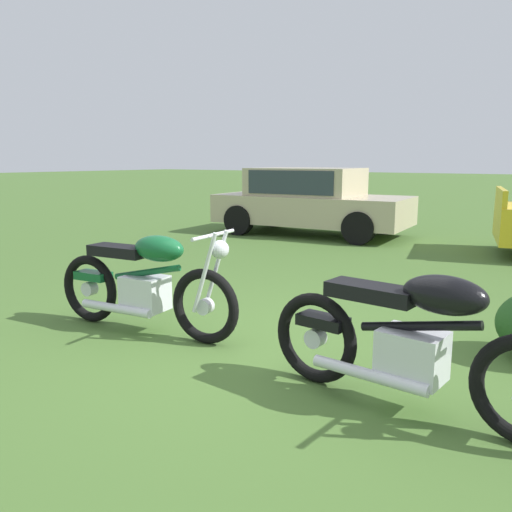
# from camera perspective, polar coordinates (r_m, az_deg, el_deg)

# --- Properties ---
(ground_plane) EXTENTS (120.00, 120.00, 0.00)m
(ground_plane) POSITION_cam_1_polar(r_m,az_deg,el_deg) (4.57, 1.18, -10.22)
(ground_plane) COLOR #476B2D
(motorcycle_green) EXTENTS (2.05, 0.69, 1.02)m
(motorcycle_green) POSITION_cam_1_polar(r_m,az_deg,el_deg) (5.02, -11.95, -2.83)
(motorcycle_green) COLOR black
(motorcycle_green) RESTS_ON ground
(motorcycle_black) EXTENTS (2.09, 0.64, 1.02)m
(motorcycle_black) POSITION_cam_1_polar(r_m,az_deg,el_deg) (3.53, 16.65, -8.80)
(motorcycle_black) COLOR black
(motorcycle_black) RESTS_ON ground
(car_beige) EXTENTS (4.23, 2.18, 1.43)m
(car_beige) POSITION_cam_1_polar(r_m,az_deg,el_deg) (11.48, 5.80, 6.30)
(car_beige) COLOR #BCAD8C
(car_beige) RESTS_ON ground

